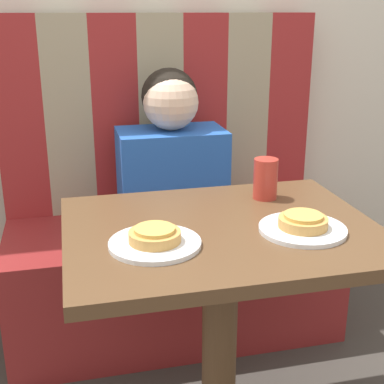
{
  "coord_description": "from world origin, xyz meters",
  "views": [
    {
      "loc": [
        -0.38,
        -1.26,
        1.28
      ],
      "look_at": [
        0.0,
        0.34,
        0.71
      ],
      "focal_mm": 50.0,
      "sensor_mm": 36.0,
      "label": 1
    }
  ],
  "objects": [
    {
      "name": "wall_back",
      "position": [
        0.0,
        1.02,
        1.3
      ],
      "size": [
        7.0,
        0.05,
        2.6
      ],
      "color": "beige",
      "rests_on": "ground_plane"
    },
    {
      "name": "booth_seat",
      "position": [
        0.0,
        0.68,
        0.23
      ],
      "size": [
        1.3,
        0.56,
        0.47
      ],
      "color": "maroon",
      "rests_on": "ground_plane"
    },
    {
      "name": "booth_backrest",
      "position": [
        0.0,
        0.92,
        0.86
      ],
      "size": [
        1.3,
        0.09,
        0.8
      ],
      "color": "maroon",
      "rests_on": "booth_seat"
    },
    {
      "name": "dining_table",
      "position": [
        0.0,
        0.0,
        0.61
      ],
      "size": [
        0.83,
        0.65,
        0.73
      ],
      "color": "brown",
      "rests_on": "ground_plane"
    },
    {
      "name": "person",
      "position": [
        0.0,
        0.68,
        0.75
      ],
      "size": [
        0.4,
        0.25,
        0.61
      ],
      "color": "#2356B2",
      "rests_on": "booth_seat"
    },
    {
      "name": "plate_left",
      "position": [
        -0.19,
        -0.08,
        0.74
      ],
      "size": [
        0.23,
        0.23,
        0.01
      ],
      "color": "white",
      "rests_on": "dining_table"
    },
    {
      "name": "plate_right",
      "position": [
        0.19,
        -0.08,
        0.74
      ],
      "size": [
        0.23,
        0.23,
        0.01
      ],
      "color": "white",
      "rests_on": "dining_table"
    },
    {
      "name": "pizza_left",
      "position": [
        -0.19,
        -0.08,
        0.76
      ],
      "size": [
        0.13,
        0.13,
        0.04
      ],
      "color": "#C68E47",
      "rests_on": "plate_left"
    },
    {
      "name": "pizza_right",
      "position": [
        0.19,
        -0.08,
        0.76
      ],
      "size": [
        0.13,
        0.13,
        0.04
      ],
      "color": "#C68E47",
      "rests_on": "plate_right"
    },
    {
      "name": "drinking_cup",
      "position": [
        0.19,
        0.18,
        0.79
      ],
      "size": [
        0.07,
        0.07,
        0.12
      ],
      "color": "#B23328",
      "rests_on": "dining_table"
    }
  ]
}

